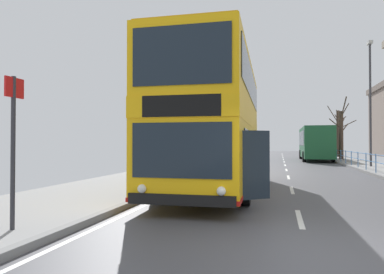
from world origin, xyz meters
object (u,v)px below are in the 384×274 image
(street_lamp_far_side, at_px, (370,94))
(bare_tree_far_01, at_px, (338,132))
(bare_tree_far_00, at_px, (341,133))
(double_decker_bus_main, at_px, (216,124))
(background_bus_far_lane, at_px, (315,143))
(bus_stop_sign_near, at_px, (13,135))

(street_lamp_far_side, distance_m, bare_tree_far_01, 16.56)
(bare_tree_far_00, distance_m, bare_tree_far_01, 5.87)
(bare_tree_far_00, bearing_deg, double_decker_bus_main, -108.76)
(background_bus_far_lane, distance_m, bare_tree_far_01, 6.98)
(bus_stop_sign_near, xyz_separation_m, bare_tree_far_00, (10.42, 30.60, 0.79))
(street_lamp_far_side, relative_size, bare_tree_far_01, 1.45)
(double_decker_bus_main, height_order, bare_tree_far_01, bare_tree_far_01)
(background_bus_far_lane, height_order, bare_tree_far_01, bare_tree_far_01)
(double_decker_bus_main, xyz_separation_m, bare_tree_far_01, (8.65, 29.40, 0.53))
(background_bus_far_lane, xyz_separation_m, bare_tree_far_00, (2.42, 0.33, 0.89))
(street_lamp_far_side, bearing_deg, bare_tree_far_01, 88.11)
(double_decker_bus_main, distance_m, background_bus_far_lane, 23.91)
(double_decker_bus_main, bearing_deg, bus_stop_sign_near, -108.99)
(background_bus_far_lane, distance_m, bus_stop_sign_near, 31.31)
(street_lamp_far_side, xyz_separation_m, bare_tree_far_00, (-0.11, 10.60, -2.32))
(bus_stop_sign_near, bearing_deg, bare_tree_far_00, 71.19)
(bare_tree_far_00, bearing_deg, bus_stop_sign_near, -108.81)
(bare_tree_far_00, relative_size, bare_tree_far_01, 1.02)
(bus_stop_sign_near, height_order, bare_tree_far_01, bare_tree_far_01)
(bus_stop_sign_near, bearing_deg, street_lamp_far_side, 62.24)
(background_bus_far_lane, relative_size, bare_tree_far_01, 1.76)
(street_lamp_far_side, xyz_separation_m, bare_tree_far_01, (0.54, 16.42, -2.03))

